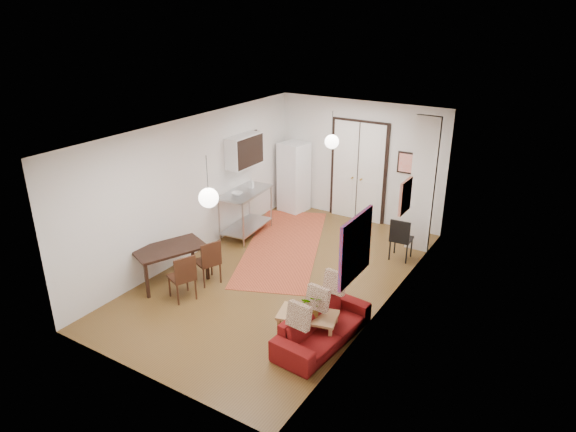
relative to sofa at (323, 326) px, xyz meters
The scene contains 27 objects.
floor 2.24m from the sofa, 139.33° to the left, with size 7.00×7.00×0.00m, color brown.
ceiling 3.44m from the sofa, 139.33° to the left, with size 4.20×7.00×0.02m, color silver.
wall_back 5.36m from the sofa, 108.80° to the left, with size 4.20×0.02×2.90m, color silver.
wall_front 2.91m from the sofa, 129.36° to the right, with size 4.20×0.02×2.90m, color silver.
wall_left 4.22m from the sofa, 159.08° to the left, with size 0.02×7.00×2.90m, color silver.
wall_right 1.91m from the sofa, 73.97° to the left, with size 0.02×7.00×2.90m, color silver.
double_doors 5.27m from the sofa, 108.96° to the left, with size 1.44×0.06×2.50m, color white.
stub_partition 4.17m from the sofa, 87.63° to the left, with size 0.50×0.10×2.90m, color silver.
wall_cabinet 4.93m from the sofa, 140.73° to the left, with size 0.35×1.00×0.70m, color white.
painting_popart 1.45m from the sofa, 26.75° to the left, with size 0.05×1.00×1.00m, color red.
painting_abstract 2.75m from the sofa, 80.14° to the left, with size 0.05×0.50×0.60m, color beige.
poster_back 5.12m from the sofa, 96.20° to the left, with size 0.40×0.03×0.50m, color red.
print_left 5.37m from the sofa, 137.44° to the left, with size 0.03×0.44×0.54m, color olive.
pendant_back 4.32m from the sofa, 116.04° to the left, with size 0.30×0.30×0.80m.
pendant_front 2.66m from the sofa, 161.82° to the right, with size 0.30×0.30×0.80m.
kilim_rug 3.53m from the sofa, 132.29° to the left, with size 1.52×4.04×0.01m, color #C35530.
sofa is the anchor object (origin of this frame).
coffee_table 0.28m from the sofa, behind, with size 1.02×0.73×0.41m.
potted_plant 0.38m from the sofa, behind, with size 0.31×0.36×0.40m, color #2C5F2A.
kitchen_counter 4.38m from the sofa, 141.78° to the left, with size 0.82×1.44×1.05m.
bowl 4.27m from the sofa, 145.12° to the left, with size 0.25×0.25×0.06m, color silver.
soap_bottle 4.61m from the sofa, 139.40° to the left, with size 0.10×0.10×0.22m, color #5288B2.
fridge 5.69m from the sofa, 125.68° to the left, with size 0.62×0.62×1.76m, color white.
dining_table 3.38m from the sofa, behind, with size 1.18×1.47×0.71m.
dining_chair_near 2.83m from the sofa, 167.55° to the left, with size 0.55×0.65×0.88m.
dining_chair_far 2.76m from the sofa, behind, with size 0.55×0.65×0.88m.
black_side_chair 3.48m from the sofa, 89.60° to the left, with size 0.44×0.44×0.91m.
Camera 1 is at (4.75, -7.46, 4.88)m, focal length 32.00 mm.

